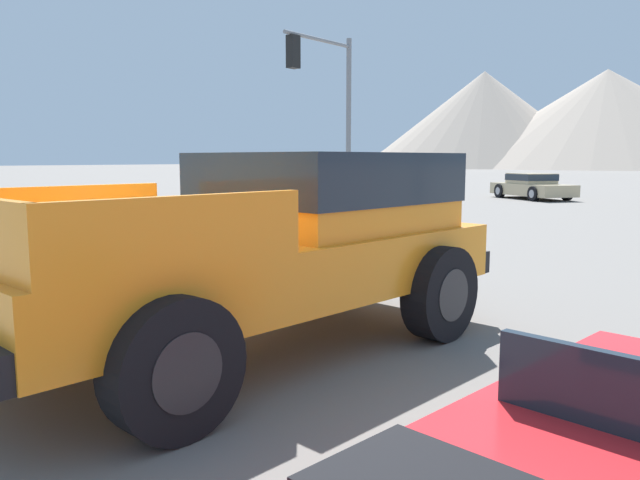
% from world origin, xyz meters
% --- Properties ---
extents(ground_plane, '(320.00, 320.00, 0.00)m').
position_xyz_m(ground_plane, '(0.00, 0.00, 0.00)').
color(ground_plane, slate).
extents(orange_pickup_truck, '(2.73, 5.38, 1.85)m').
position_xyz_m(orange_pickup_truck, '(0.50, 0.17, 1.07)').
color(orange_pickup_truck, orange).
rests_on(orange_pickup_truck, ground_plane).
extents(parked_car_tan, '(4.41, 3.80, 1.15)m').
position_xyz_m(parked_car_tan, '(-5.56, 23.55, 0.59)').
color(parked_car_tan, tan).
rests_on(parked_car_tan, ground_plane).
extents(traffic_light_main, '(0.38, 3.10, 5.52)m').
position_xyz_m(traffic_light_main, '(-7.36, 10.84, 3.83)').
color(traffic_light_main, slate).
rests_on(traffic_light_main, ground_plane).
extents(distant_mountain_range, '(150.55, 61.43, 19.41)m').
position_xyz_m(distant_mountain_range, '(-30.49, 122.96, 8.80)').
color(distant_mountain_range, gray).
rests_on(distant_mountain_range, ground_plane).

